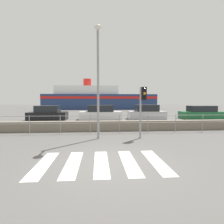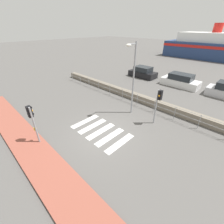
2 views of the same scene
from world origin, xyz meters
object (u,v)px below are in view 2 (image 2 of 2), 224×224
(streetlamp, at_px, (132,72))
(traffic_light_far, at_px, (158,100))
(traffic_light_near, at_px, (32,117))
(ferry_boat, at_px, (224,49))
(parked_car_white, at_px, (180,81))
(parked_car_black, at_px, (143,73))

(streetlamp, bearing_deg, traffic_light_far, 2.56)
(traffic_light_near, distance_m, traffic_light_far, 8.12)
(traffic_light_near, relative_size, traffic_light_far, 0.95)
(traffic_light_near, height_order, streetlamp, streetlamp)
(streetlamp, relative_size, ferry_boat, 0.22)
(streetlamp, distance_m, parked_car_white, 9.97)
(traffic_light_near, bearing_deg, parked_car_white, 82.73)
(streetlamp, xyz_separation_m, parked_car_black, (-5.19, 9.55, -2.85))
(traffic_light_near, height_order, traffic_light_far, traffic_light_far)
(traffic_light_far, distance_m, parked_car_white, 9.77)
(streetlamp, height_order, parked_car_white, streetlamp)
(streetlamp, distance_m, parked_car_black, 11.24)
(ferry_boat, xyz_separation_m, parked_car_white, (0.43, -23.16, -1.58))
(ferry_boat, bearing_deg, traffic_light_far, -85.59)
(streetlamp, bearing_deg, parked_car_white, 88.61)
(parked_car_black, bearing_deg, ferry_boat, 77.84)
(streetlamp, distance_m, ferry_boat, 32.74)
(streetlamp, relative_size, parked_car_black, 1.45)
(traffic_light_near, bearing_deg, streetlamp, 74.83)
(traffic_light_far, relative_size, parked_car_black, 0.70)
(ferry_boat, relative_size, parked_car_black, 6.46)
(ferry_boat, bearing_deg, parked_car_black, -102.16)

